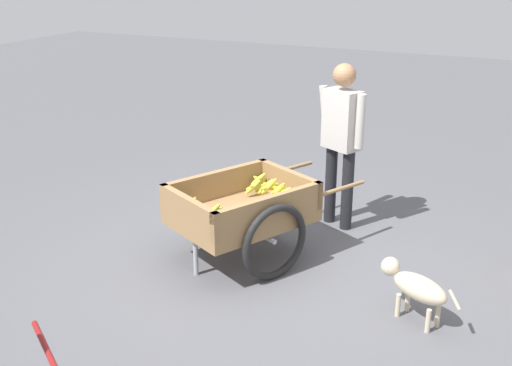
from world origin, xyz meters
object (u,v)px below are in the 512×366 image
(vendor_person, at_px, (342,132))
(dog, at_px, (415,286))
(plastic_bucket, at_px, (266,187))
(fruit_cart, at_px, (242,212))

(vendor_person, distance_m, dog, 1.81)
(vendor_person, height_order, dog, vendor_person)
(vendor_person, xyz_separation_m, dog, (1.35, 1.01, -0.66))
(vendor_person, relative_size, plastic_bucket, 5.90)
(dog, xyz_separation_m, plastic_bucket, (-1.68, -1.92, -0.15))
(vendor_person, bearing_deg, fruit_cart, -26.56)
(dog, bearing_deg, plastic_bucket, -131.21)
(fruit_cart, relative_size, dog, 2.94)
(vendor_person, distance_m, plastic_bucket, 1.26)
(vendor_person, height_order, plastic_bucket, vendor_person)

